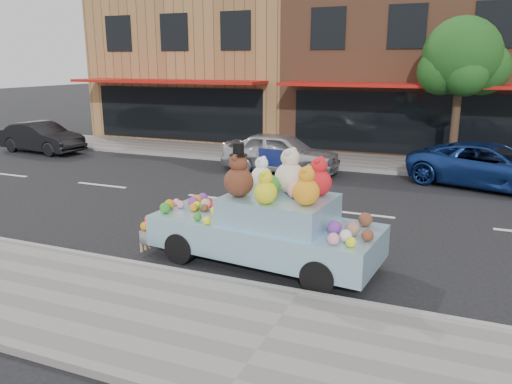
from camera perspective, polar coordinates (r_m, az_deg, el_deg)
The scene contains 12 objects.
ground at distance 12.88m, azimuth 11.64°, elevation -2.48°, with size 120.00×120.00×0.00m, color black.
near_sidewalk at distance 7.06m, azimuth 1.17°, elevation -16.63°, with size 60.00×3.00×0.12m, color gray.
far_sidewalk at distance 19.12m, azimuth 15.35°, elevation 3.07°, with size 60.00×3.00×0.12m, color gray.
near_kerb at distance 8.31m, azimuth 4.97°, elevation -11.56°, with size 60.00×0.12×0.13m, color gray.
far_kerb at distance 17.66m, azimuth 14.73°, elevation 2.20°, with size 60.00×0.12×0.13m, color gray.
storefront_left at distance 27.00m, azimuth -4.68°, elevation 14.43°, with size 10.00×9.80×7.30m.
storefront_mid at distance 24.21m, azimuth 17.64°, elevation 13.80°, with size 10.00×9.80×7.30m.
street_tree at distance 18.69m, azimuth 22.48°, elevation 13.48°, with size 3.00×2.70×5.22m.
car_silver at distance 17.28m, azimuth 2.88°, elevation 4.53°, with size 1.64×4.08×1.39m, color silver.
car_blue at distance 16.72m, azimuth 25.31°, elevation 2.70°, with size 2.22×4.81×1.34m, color navy.
car_dark at distance 23.02m, azimuth -23.30°, elevation 5.76°, with size 1.36×3.90×1.28m, color black.
art_car at distance 9.36m, azimuth 1.25°, elevation -3.51°, with size 4.64×2.21×2.34m.
Camera 1 is at (2.15, -12.14, 3.73)m, focal length 35.00 mm.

